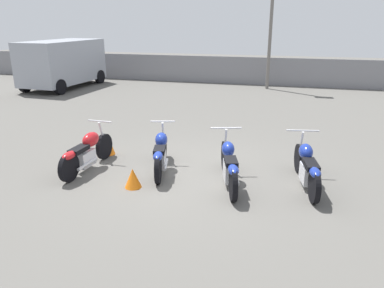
{
  "coord_description": "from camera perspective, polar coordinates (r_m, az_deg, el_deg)",
  "views": [
    {
      "loc": [
        2.03,
        -7.35,
        3.25
      ],
      "look_at": [
        0.0,
        0.2,
        0.65
      ],
      "focal_mm": 35.0,
      "sensor_mm": 36.0,
      "label": 1
    }
  ],
  "objects": [
    {
      "name": "motorcycle_slot_2",
      "position": [
        7.71,
        5.67,
        -3.18
      ],
      "size": [
        0.87,
        2.14,
        1.03
      ],
      "rotation": [
        0.0,
        0.0,
        0.28
      ],
      "color": "black",
      "rests_on": "ground_plane"
    },
    {
      "name": "traffic_cone_far",
      "position": [
        7.71,
        -9.0,
        -5.14
      ],
      "size": [
        0.34,
        0.34,
        0.4
      ],
      "color": "orange",
      "rests_on": "ground_plane"
    },
    {
      "name": "ground_plane",
      "position": [
        8.29,
        -0.37,
        -4.7
      ],
      "size": [
        60.0,
        60.0,
        0.0
      ],
      "primitive_type": "plane",
      "color": "#5B5954"
    },
    {
      "name": "traffic_cone_near",
      "position": [
        9.68,
        -12.6,
        -0.15
      ],
      "size": [
        0.32,
        0.32,
        0.49
      ],
      "color": "orange",
      "rests_on": "ground_plane"
    },
    {
      "name": "motorcycle_slot_0",
      "position": [
        8.74,
        -15.75,
        -1.13
      ],
      "size": [
        0.62,
        2.06,
        0.99
      ],
      "rotation": [
        0.0,
        0.0,
        -0.05
      ],
      "color": "black",
      "rests_on": "ground_plane"
    },
    {
      "name": "light_pole_right",
      "position": [
        18.91,
        12.09,
        19.83
      ],
      "size": [
        0.7,
        0.35,
        6.39
      ],
      "color": "slate",
      "rests_on": "ground_plane"
    },
    {
      "name": "parked_van",
      "position": [
        20.03,
        -19.08,
        11.74
      ],
      "size": [
        2.39,
        4.7,
        2.3
      ],
      "rotation": [
        0.0,
        0.0,
        -0.05
      ],
      "color": "#999EA8",
      "rests_on": "ground_plane"
    },
    {
      "name": "fence_back",
      "position": [
        20.13,
        9.29,
        10.91
      ],
      "size": [
        40.0,
        0.04,
        1.42
      ],
      "color": "gray",
      "rests_on": "ground_plane"
    },
    {
      "name": "motorcycle_slot_1",
      "position": [
        8.37,
        -4.77,
        -1.38
      ],
      "size": [
        0.74,
        1.99,
        1.01
      ],
      "rotation": [
        0.0,
        0.0,
        0.25
      ],
      "color": "black",
      "rests_on": "ground_plane"
    },
    {
      "name": "motorcycle_slot_3",
      "position": [
        7.92,
        17.13,
        -3.31
      ],
      "size": [
        0.73,
        2.12,
        1.01
      ],
      "rotation": [
        0.0,
        0.0,
        0.18
      ],
      "color": "black",
      "rests_on": "ground_plane"
    }
  ]
}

